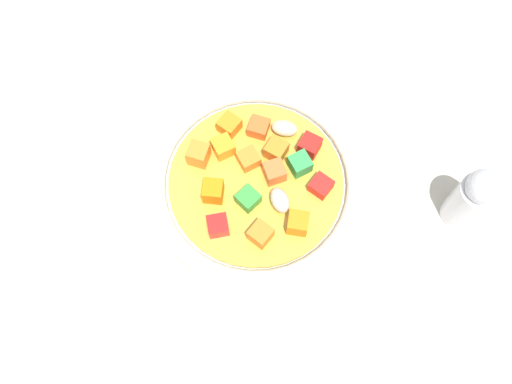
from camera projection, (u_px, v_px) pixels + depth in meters
The scene contains 4 objects.
ground_plane at pixel (256, 208), 52.17cm from camera, with size 140.00×140.00×2.00cm, color #BAB2A0.
soup_bowl_main at pixel (256, 191), 48.28cm from camera, with size 16.48×16.48×6.94cm.
spoon at pixel (97, 295), 48.13cm from camera, with size 3.61×21.56×0.79cm.
pepper_shaker at pixel (473, 198), 47.37cm from camera, with size 3.08×3.08×7.68cm.
Camera 1 is at (5.54, 16.01, 48.37)cm, focal length 42.40 mm.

